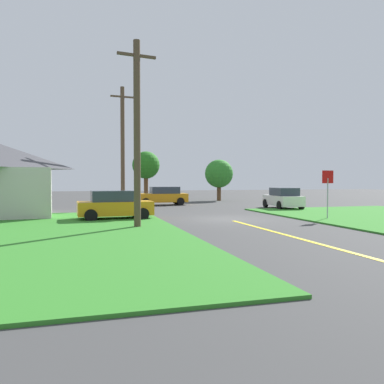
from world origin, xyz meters
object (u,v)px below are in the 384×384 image
Objects in this scene: parked_car_near_building at (114,205)px; pine_tree_center at (219,174)px; car_approaching_junction at (162,196)px; utility_pole_mid at (123,147)px; utility_pole_near at (137,132)px; stop_sign at (328,185)px; car_on_crossroad at (283,198)px; oak_tree_left at (146,166)px.

parked_car_near_building is 21.27m from pine_tree_center.
utility_pole_mid is (-3.87, -3.99, 3.93)m from car_approaching_junction.
pine_tree_center is (11.73, 21.24, -1.49)m from utility_pole_near.
utility_pole_near is (-10.77, -0.91, 2.46)m from stop_sign.
pine_tree_center is (0.96, 20.33, 0.97)m from stop_sign.
car_on_crossroad is 12.53m from pine_tree_center.
stop_sign is at bearing -46.91° from utility_pole_mid.
utility_pole_mid is at bearing -48.38° from stop_sign.
oak_tree_left is (-6.75, 21.67, 1.84)m from stop_sign.
parked_car_near_building is at bearing -17.08° from stop_sign.
utility_pole_mid reaches higher than oak_tree_left.
utility_pole_mid reaches higher than parked_car_near_building.
car_approaching_junction is 1.02× the size of pine_tree_center.
stop_sign reaches higher than car_on_crossroad.
utility_pole_near is (0.71, -4.11, 3.58)m from parked_car_near_building.
pine_tree_center is (7.71, -1.33, -0.86)m from oak_tree_left.
utility_pole_mid is 2.09× the size of pine_tree_center.
parked_car_near_building is at bearing -104.37° from oak_tree_left.
oak_tree_left is at bearing 170.20° from pine_tree_center.
oak_tree_left is 1.18× the size of pine_tree_center.
stop_sign is 11.97m from parked_car_near_building.
parked_car_near_building and car_on_crossroad have the same top height.
utility_pole_near reaches higher than pine_tree_center.
stop_sign is 22.77m from oak_tree_left.
car_approaching_junction is (5.11, 11.73, 0.00)m from parked_car_near_building.
car_on_crossroad is 12.95m from utility_pole_mid.
stop_sign is 0.65× the size of car_on_crossroad.
parked_car_near_building is 0.98× the size of car_on_crossroad.
utility_pole_near is (-12.51, -8.91, 3.58)m from car_on_crossroad.
car_approaching_junction is 16.83m from utility_pole_near.
oak_tree_left reaches higher than pine_tree_center.
car_approaching_junction is 6.81m from utility_pole_mid.
parked_car_near_building is 0.92× the size of car_approaching_junction.
car_on_crossroad is at bearing -13.76° from utility_pole_mid.
utility_pole_near is at bearing -118.91° from pine_tree_center.
parked_car_near_building is 12.80m from car_approaching_junction.
car_on_crossroad is 0.81× the size of oak_tree_left.
utility_pole_near is at bearing 130.81° from car_on_crossroad.
car_approaching_junction is 7.36m from oak_tree_left.
parked_car_near_building is at bearing 99.84° from utility_pole_near.
parked_car_near_building is at bearing 66.76° from car_approaching_junction.
pine_tree_center is (7.33, 5.40, 2.09)m from car_approaching_junction.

